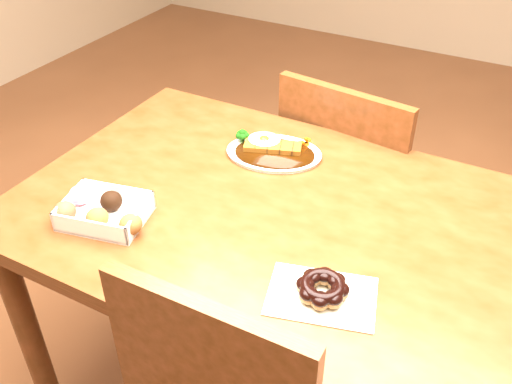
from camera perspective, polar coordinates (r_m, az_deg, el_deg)
The scene contains 5 objects.
table at distance 1.34m, azimuth 2.30°, elevation -5.27°, with size 1.20×0.80×0.75m.
chair_far at distance 1.85m, azimuth 9.66°, elevation 0.38°, with size 0.47×0.47×0.87m.
katsu_curry_plate at distance 1.47m, azimuth 1.66°, elevation 4.19°, with size 0.28×0.23×0.05m.
donut_box at distance 1.29m, azimuth -15.14°, elevation -1.79°, with size 0.22×0.17×0.05m.
pon_de_ring at distance 1.08m, azimuth 6.65°, elevation -9.60°, with size 0.23×0.19×0.04m.
Camera 1 is at (0.43, -0.91, 1.54)m, focal length 40.00 mm.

